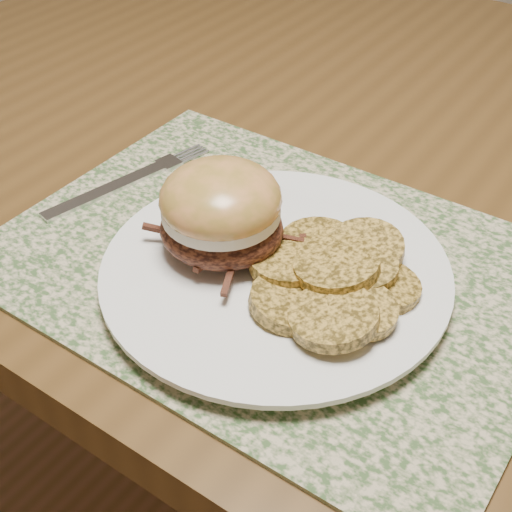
{
  "coord_description": "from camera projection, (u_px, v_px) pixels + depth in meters",
  "views": [
    {
      "loc": [
        0.17,
        -0.63,
        1.13
      ],
      "look_at": [
        -0.07,
        -0.29,
        0.79
      ],
      "focal_mm": 50.0,
      "sensor_mm": 36.0,
      "label": 1
    }
  ],
  "objects": [
    {
      "name": "dining_table",
      "position": [
        461.0,
        226.0,
        0.76
      ],
      "size": [
        1.5,
        0.9,
        0.75
      ],
      "color": "#563819",
      "rests_on": "ground"
    },
    {
      "name": "placemat",
      "position": [
        275.0,
        264.0,
        0.59
      ],
      "size": [
        0.45,
        0.33,
        0.0
      ],
      "primitive_type": "cube",
      "color": "#39552B",
      "rests_on": "dining_table"
    },
    {
      "name": "dinner_plate",
      "position": [
        275.0,
        274.0,
        0.56
      ],
      "size": [
        0.26,
        0.26,
        0.02
      ],
      "primitive_type": "cylinder",
      "color": "white",
      "rests_on": "placemat"
    },
    {
      "name": "pork_sandwich",
      "position": [
        221.0,
        212.0,
        0.55
      ],
      "size": [
        0.12,
        0.12,
        0.07
      ],
      "rotation": [
        0.0,
        0.0,
        0.27
      ],
      "color": "black",
      "rests_on": "dinner_plate"
    },
    {
      "name": "roasted_potatoes",
      "position": [
        337.0,
        279.0,
        0.53
      ],
      "size": [
        0.15,
        0.17,
        0.04
      ],
      "color": "#B98D36",
      "rests_on": "dinner_plate"
    },
    {
      "name": "fork",
      "position": [
        130.0,
        180.0,
        0.68
      ],
      "size": [
        0.06,
        0.18,
        0.0
      ],
      "rotation": [
        0.0,
        0.0,
        -0.23
      ],
      "color": "silver",
      "rests_on": "placemat"
    }
  ]
}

